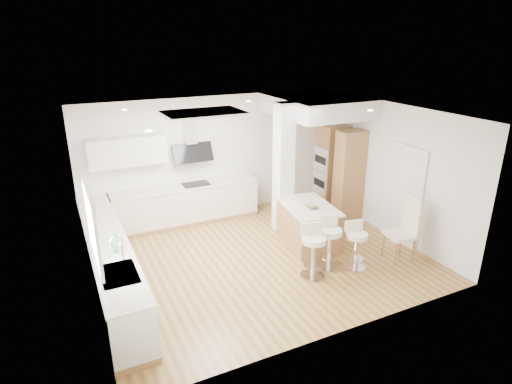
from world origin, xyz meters
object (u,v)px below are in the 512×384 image
dining_chair (406,226)px  peninsula (308,225)px  bar_stool_c (356,243)px  bar_stool_a (313,248)px  bar_stool_b (329,240)px

dining_chair → peninsula: bearing=142.7°
bar_stool_c → dining_chair: dining_chair is taller
bar_stool_a → bar_stool_c: (0.87, -0.09, -0.05)m
bar_stool_b → bar_stool_c: size_ratio=1.09×
bar_stool_a → bar_stool_c: size_ratio=1.10×
peninsula → bar_stool_b: (-0.15, -0.97, 0.12)m
peninsula → bar_stool_a: size_ratio=1.52×
bar_stool_a → bar_stool_c: bearing=8.4°
peninsula → dining_chair: dining_chair is taller
dining_chair → bar_stool_a: bearing=-178.4°
bar_stool_b → dining_chair: (1.47, -0.37, 0.13)m
bar_stool_c → dining_chair: (1.05, -0.13, 0.17)m
peninsula → bar_stool_a: bar_stool_a is taller
bar_stool_a → peninsula: bearing=75.9°
peninsula → bar_stool_a: 1.28m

